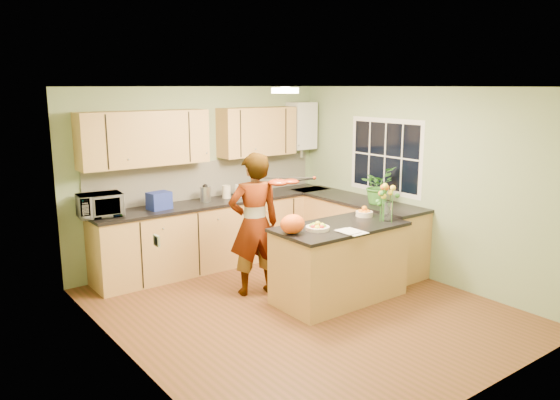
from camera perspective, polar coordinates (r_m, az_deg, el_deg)
floor at (r=6.39m, az=2.17°, el=-11.30°), size 4.50×4.50×0.00m
ceiling at (r=5.87m, az=2.36°, el=11.74°), size 4.00×4.50×0.02m
wall_back at (r=7.85m, az=-8.20°, el=2.49°), size 4.00×0.02×2.50m
wall_front at (r=4.55m, az=20.56°, el=-5.02°), size 4.00×0.02×2.50m
wall_left at (r=5.02m, az=-15.75°, el=-3.16°), size 0.02×4.50×2.50m
wall_right at (r=7.41m, az=14.32°, el=1.70°), size 0.02×4.50×2.50m
back_counter at (r=7.80m, az=-6.32°, el=-3.37°), size 3.64×0.62×0.94m
right_counter at (r=7.91m, az=7.87°, el=-3.19°), size 0.62×2.24×0.94m
splashback at (r=7.89m, az=-7.50°, el=2.19°), size 3.60×0.02×0.52m
upper_cabinets at (r=7.54m, az=-8.88°, el=6.69°), size 3.20×0.34×0.70m
boiler at (r=8.59m, az=2.26°, el=7.75°), size 0.40×0.30×0.86m
window_right at (r=7.75m, az=10.94°, el=4.52°), size 0.01×1.30×1.05m
light_switch at (r=4.48m, az=-12.77°, el=-4.16°), size 0.02×0.09×0.09m
ceiling_lamp at (r=6.11m, az=0.54°, el=11.39°), size 0.30×0.30×0.07m
peninsula_island at (r=6.56m, az=6.22°, el=-6.48°), size 1.59×0.81×0.91m
fruit_dish at (r=6.19m, az=3.96°, el=-2.79°), size 0.27×0.27×0.09m
orange_bowl at (r=6.90m, az=8.80°, el=-1.26°), size 0.21×0.21×0.12m
flower_vase at (r=6.65m, az=11.21°, el=0.67°), size 0.27×0.27×0.51m
orange_bag at (r=6.01m, az=1.32°, el=-2.53°), size 0.31×0.27×0.22m
papers at (r=6.15m, az=7.55°, el=-3.28°), size 0.23×0.31×0.01m
violinist at (r=6.58m, az=-2.71°, el=-2.56°), size 0.73×0.57×1.75m
violin at (r=6.41m, az=-0.17°, el=1.85°), size 0.61×0.53×0.15m
microwave at (r=7.00m, az=-18.29°, el=-0.52°), size 0.55×0.40×0.28m
blue_box at (r=7.23m, az=-12.52°, el=-0.06°), size 0.31×0.24×0.23m
kettle at (r=7.59m, az=-7.81°, el=0.70°), size 0.15×0.15×0.28m
jar_cream at (r=7.79m, az=-5.63°, el=0.86°), size 0.15×0.15×0.18m
jar_white at (r=7.85m, az=-4.33°, el=0.95°), size 0.15×0.15×0.18m
potted_plant at (r=7.49m, az=10.15°, el=1.53°), size 0.52×0.47×0.50m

